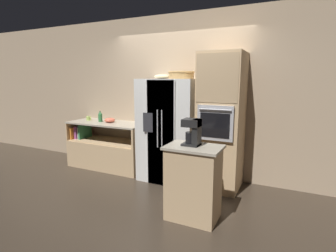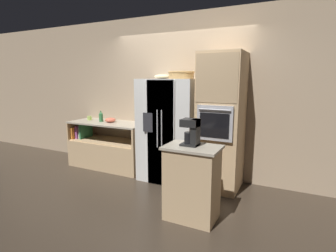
{
  "view_description": "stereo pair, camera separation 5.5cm",
  "coord_description": "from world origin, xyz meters",
  "px_view_note": "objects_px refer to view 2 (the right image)",
  "views": [
    {
      "loc": [
        1.82,
        -3.87,
        1.71
      ],
      "look_at": [
        -0.0,
        -0.04,
        0.94
      ],
      "focal_mm": 28.0,
      "sensor_mm": 36.0,
      "label": 1
    },
    {
      "loc": [
        1.87,
        -3.84,
        1.71
      ],
      "look_at": [
        -0.0,
        -0.04,
        0.94
      ],
      "focal_mm": 28.0,
      "sensor_mm": 36.0,
      "label": 2
    }
  ],
  "objects_px": {
    "wicker_basket": "(181,75)",
    "fruit_bowl": "(163,77)",
    "wall_oven": "(221,122)",
    "mug": "(89,118)",
    "refrigerator": "(170,130)",
    "coffee_maker": "(192,131)",
    "mixing_bowl": "(110,120)",
    "bottle_tall": "(101,117)"
  },
  "relations": [
    {
      "from": "wall_oven",
      "to": "coffee_maker",
      "type": "distance_m",
      "value": 1.06
    },
    {
      "from": "bottle_tall",
      "to": "mug",
      "type": "distance_m",
      "value": 0.34
    },
    {
      "from": "fruit_bowl",
      "to": "bottle_tall",
      "type": "xyz_separation_m",
      "value": [
        -1.32,
        -0.05,
        -0.76
      ]
    },
    {
      "from": "bottle_tall",
      "to": "fruit_bowl",
      "type": "bearing_deg",
      "value": 1.95
    },
    {
      "from": "wall_oven",
      "to": "mug",
      "type": "relative_size",
      "value": 18.6
    },
    {
      "from": "bottle_tall",
      "to": "wall_oven",
      "type": "bearing_deg",
      "value": -0.29
    },
    {
      "from": "wall_oven",
      "to": "mug",
      "type": "height_order",
      "value": "wall_oven"
    },
    {
      "from": "refrigerator",
      "to": "wicker_basket",
      "type": "height_order",
      "value": "wicker_basket"
    },
    {
      "from": "fruit_bowl",
      "to": "mug",
      "type": "xyz_separation_m",
      "value": [
        -1.65,
        -0.01,
        -0.82
      ]
    },
    {
      "from": "mug",
      "to": "wicker_basket",
      "type": "bearing_deg",
      "value": -1.43
    },
    {
      "from": "refrigerator",
      "to": "wicker_basket",
      "type": "xyz_separation_m",
      "value": [
        0.19,
        0.02,
        0.92
      ]
    },
    {
      "from": "wicker_basket",
      "to": "fruit_bowl",
      "type": "relative_size",
      "value": 1.47
    },
    {
      "from": "refrigerator",
      "to": "coffee_maker",
      "type": "distance_m",
      "value": 1.33
    },
    {
      "from": "refrigerator",
      "to": "mug",
      "type": "distance_m",
      "value": 1.84
    },
    {
      "from": "refrigerator",
      "to": "wall_oven",
      "type": "distance_m",
      "value": 0.88
    },
    {
      "from": "wicker_basket",
      "to": "coffee_maker",
      "type": "relative_size",
      "value": 1.33
    },
    {
      "from": "wicker_basket",
      "to": "coffee_maker",
      "type": "xyz_separation_m",
      "value": [
        0.6,
        -1.06,
        -0.68
      ]
    },
    {
      "from": "coffee_maker",
      "to": "refrigerator",
      "type": "bearing_deg",
      "value": 127.29
    },
    {
      "from": "mug",
      "to": "wall_oven",
      "type": "bearing_deg",
      "value": -1.05
    },
    {
      "from": "refrigerator",
      "to": "wall_oven",
      "type": "xyz_separation_m",
      "value": [
        0.86,
        0.02,
        0.2
      ]
    },
    {
      "from": "wicker_basket",
      "to": "fruit_bowl",
      "type": "bearing_deg",
      "value": 170.97
    },
    {
      "from": "fruit_bowl",
      "to": "coffee_maker",
      "type": "xyz_separation_m",
      "value": [
        0.97,
        -1.11,
        -0.65
      ]
    },
    {
      "from": "wall_oven",
      "to": "wicker_basket",
      "type": "relative_size",
      "value": 4.94
    },
    {
      "from": "fruit_bowl",
      "to": "bottle_tall",
      "type": "distance_m",
      "value": 1.53
    },
    {
      "from": "wall_oven",
      "to": "mixing_bowl",
      "type": "height_order",
      "value": "wall_oven"
    },
    {
      "from": "refrigerator",
      "to": "coffee_maker",
      "type": "height_order",
      "value": "refrigerator"
    },
    {
      "from": "wall_oven",
      "to": "refrigerator",
      "type": "bearing_deg",
      "value": -178.69
    },
    {
      "from": "wicker_basket",
      "to": "mug",
      "type": "bearing_deg",
      "value": 178.57
    },
    {
      "from": "bottle_tall",
      "to": "coffee_maker",
      "type": "distance_m",
      "value": 2.53
    },
    {
      "from": "mug",
      "to": "coffee_maker",
      "type": "relative_size",
      "value": 0.35
    },
    {
      "from": "fruit_bowl",
      "to": "coffee_maker",
      "type": "height_order",
      "value": "fruit_bowl"
    },
    {
      "from": "coffee_maker",
      "to": "bottle_tall",
      "type": "bearing_deg",
      "value": 155.0
    },
    {
      "from": "coffee_maker",
      "to": "mixing_bowl",
      "type": "bearing_deg",
      "value": 152.48
    },
    {
      "from": "wall_oven",
      "to": "fruit_bowl",
      "type": "relative_size",
      "value": 7.28
    },
    {
      "from": "wicker_basket",
      "to": "bottle_tall",
      "type": "height_order",
      "value": "wicker_basket"
    },
    {
      "from": "bottle_tall",
      "to": "coffee_maker",
      "type": "bearing_deg",
      "value": -25.0
    },
    {
      "from": "wicker_basket",
      "to": "coffee_maker",
      "type": "height_order",
      "value": "wicker_basket"
    },
    {
      "from": "bottle_tall",
      "to": "refrigerator",
      "type": "bearing_deg",
      "value": -1.21
    },
    {
      "from": "mixing_bowl",
      "to": "coffee_maker",
      "type": "relative_size",
      "value": 0.63
    },
    {
      "from": "wicker_basket",
      "to": "fruit_bowl",
      "type": "height_order",
      "value": "wicker_basket"
    },
    {
      "from": "refrigerator",
      "to": "wall_oven",
      "type": "bearing_deg",
      "value": 1.31
    },
    {
      "from": "wall_oven",
      "to": "bottle_tall",
      "type": "relative_size",
      "value": 9.96
    }
  ]
}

